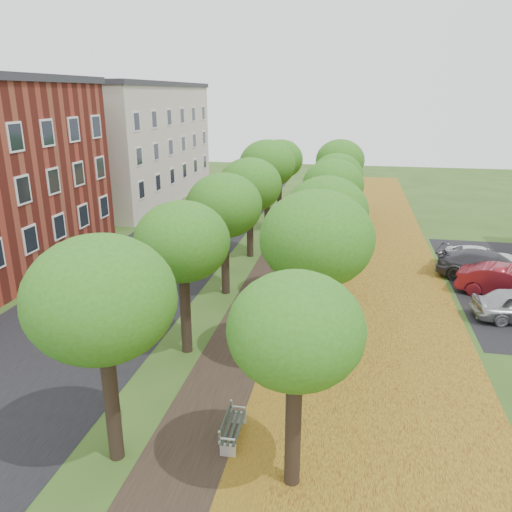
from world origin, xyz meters
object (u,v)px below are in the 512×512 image
at_px(car_red, 508,283).
at_px(car_grey, 490,267).
at_px(bench, 232,427).
at_px(car_white, 481,259).

distance_m(car_red, car_grey, 2.25).
relative_size(bench, car_white, 0.36).
xyz_separation_m(car_grey, car_white, (0.00, 1.84, -0.14)).
xyz_separation_m(bench, car_red, (10.62, 12.67, 0.36)).
height_order(bench, car_white, car_white).
xyz_separation_m(bench, car_grey, (10.29, 14.90, 0.38)).
height_order(bench, car_red, car_red).
bearing_deg(car_white, bench, 158.86).
relative_size(car_red, car_white, 1.02).
bearing_deg(car_red, bench, 161.87).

